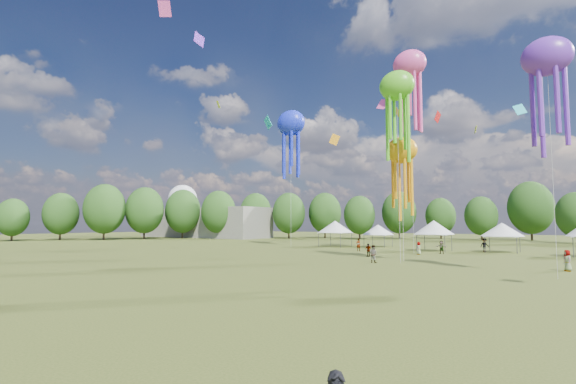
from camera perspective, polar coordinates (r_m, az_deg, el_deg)
The scene contains 9 objects.
ground at distance 14.87m, azimuth -25.64°, elevation -19.24°, with size 300.00×300.00×0.00m, color #384416.
spectator_near at distance 41.32m, azimuth 11.92°, elevation -8.54°, with size 0.85×0.66×1.74m, color gray.
spectators_far at distance 54.76m, azimuth 24.43°, elevation -7.21°, with size 26.09×21.83×1.84m.
festival_tents at distance 62.32m, azimuth 19.30°, elevation -4.84°, with size 39.10×10.30×4.37m.
show_kites at distance 55.80m, azimuth 9.83°, elevation 10.21°, with size 41.66×24.26×27.42m.
small_kites at distance 59.65m, azimuth 21.51°, elevation 23.06°, with size 72.51×59.83×44.16m.
treeline at distance 71.60m, azimuth 21.87°, elevation -1.99°, with size 201.57×95.24×13.43m.
hangar at distance 115.73m, azimuth -11.84°, elevation -4.28°, with size 40.00×12.00×8.00m, color gray.
radome at distance 131.81m, azimuth -14.65°, elevation -1.63°, with size 9.00×9.00×16.00m.
Camera 1 is at (12.43, -7.15, 3.91)m, focal length 25.22 mm.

